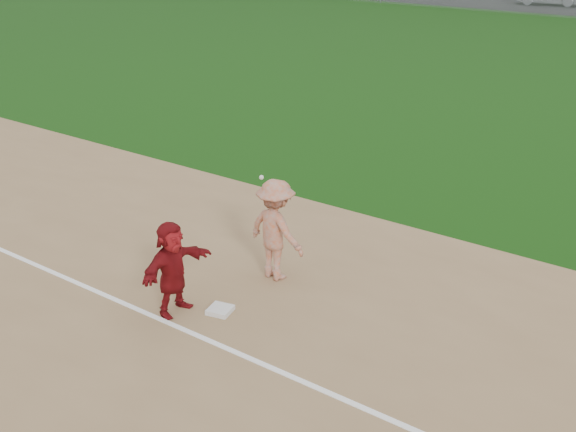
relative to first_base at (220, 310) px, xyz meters
The scene contains 5 objects.
ground 0.28m from the first_base, ahead, with size 160.00×160.00×0.00m, color #113A0B.
foul_line 0.80m from the first_base, 70.68° to the right, with size 60.00×0.10×0.01m, color white.
first_base is the anchor object (origin of this frame).
base_runner 1.07m from the first_base, 146.69° to the right, with size 1.49×0.48×1.61m, color maroon.
first_base_play 1.80m from the first_base, 90.73° to the left, with size 1.29×1.13×2.20m.
Camera 1 is at (6.82, -7.76, 6.17)m, focal length 45.00 mm.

